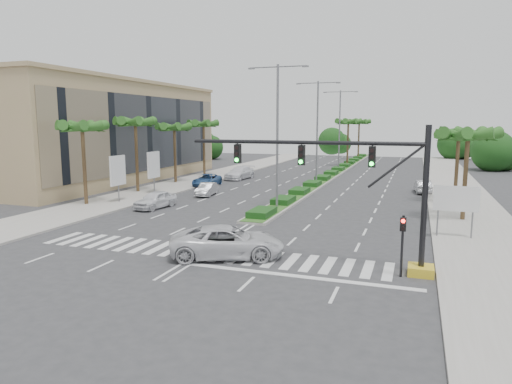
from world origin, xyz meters
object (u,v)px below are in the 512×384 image
car_parked_b (207,189)px  car_right (423,187)px  car_parked_c (207,180)px  car_crossing (227,242)px  car_parked_d (240,173)px  car_parked_a (155,200)px

car_parked_b → car_right: bearing=16.1°
car_parked_c → car_crossing: (13.33, -25.34, 0.16)m
car_parked_b → car_parked_d: 13.96m
car_parked_a → car_right: car_parked_a is taller
car_parked_c → car_crossing: bearing=-68.5°
car_parked_b → car_crossing: bearing=-69.2°
car_parked_c → car_crossing: car_crossing is taller
car_right → car_parked_a: bearing=31.3°
car_parked_b → car_parked_c: bearing=107.7°
car_parked_b → car_parked_d: car_parked_d is taller
car_parked_b → car_crossing: (10.32, -19.01, 0.21)m
car_parked_c → car_parked_d: (1.12, 7.49, 0.11)m
car_parked_a → car_crossing: bearing=-37.4°
car_parked_a → car_parked_b: 7.83m
car_parked_b → car_parked_d: bearing=90.1°
car_parked_a → car_parked_d: car_parked_d is taller
car_parked_a → car_right: (21.78, 16.85, -0.07)m
car_parked_d → car_right: size_ratio=1.35×
car_parked_a → car_parked_c: bearing=104.4°
car_right → car_crossing: bearing=63.5°
car_parked_c → car_crossing: size_ratio=0.81×
car_right → car_parked_d: bearing=-18.3°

